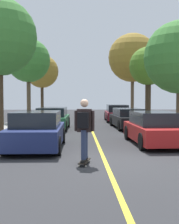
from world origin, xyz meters
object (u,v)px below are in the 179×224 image
object	(u,v)px
parked_car_right_far	(117,113)
street_tree_right_far	(133,58)
parked_car_left_near	(53,118)
skateboarder	(84,126)
street_tree_left_far	(42,72)
skateboard	(84,161)
street_tree_left_near	(28,61)
parked_car_right_near	(128,118)
street_tree_right_near	(148,67)
parked_car_left_nearest	(37,131)
parked_car_right_nearest	(155,128)

from	to	relation	value
parked_car_right_far	street_tree_right_far	xyz separation A→B (m)	(2.18, 5.15, 5.15)
parked_car_left_near	skateboarder	distance (m)	9.77
parked_car_left_near	street_tree_left_far	bearing A→B (deg)	99.51
skateboard	skateboarder	bearing A→B (deg)	-101.34
street_tree_left_near	parked_car_right_near	bearing A→B (deg)	-30.29
parked_car_right_near	parked_car_right_far	world-z (taller)	parked_car_right_far
parked_car_right_near	skateboarder	distance (m)	10.64
parked_car_right_near	street_tree_left_near	world-z (taller)	street_tree_left_near
street_tree_left_near	skateboarder	bearing A→B (deg)	-74.69
street_tree_right_near	skateboarder	distance (m)	15.42
parked_car_right_far	street_tree_left_near	xyz separation A→B (m)	(-6.87, -1.45, 4.02)
parked_car_left_near	skateboarder	size ratio (longest dim) A/B	2.39
parked_car_right_near	skateboarder	size ratio (longest dim) A/B	2.68
parked_car_right_near	street_tree_right_near	bearing A→B (deg)	61.25
street_tree_right_far	skateboarder	xyz separation A→B (m)	(-5.15, -20.82, -4.72)
parked_car_right_near	street_tree_left_far	bearing A→B (deg)	118.96
parked_car_left_nearest	street_tree_right_far	world-z (taller)	street_tree_right_far
parked_car_right_nearest	skateboard	distance (m)	4.70
parked_car_left_nearest	skateboarder	world-z (taller)	skateboarder
street_tree_left_near	skateboard	world-z (taller)	street_tree_left_near
street_tree_left_far	parked_car_right_near	bearing A→B (deg)	-61.04
street_tree_left_far	skateboarder	xyz separation A→B (m)	(3.89, -22.62, -3.51)
skateboarder	parked_car_left_nearest	bearing A→B (deg)	121.97
parked_car_right_far	street_tree_left_near	world-z (taller)	street_tree_left_near
parked_car_right_near	parked_car_right_far	distance (m)	5.46
parked_car_left_nearest	parked_car_right_nearest	distance (m)	4.77
parked_car_right_nearest	skateboarder	bearing A→B (deg)	-129.33
parked_car_right_nearest	street_tree_left_far	size ratio (longest dim) A/B	0.69
parked_car_left_nearest	parked_car_left_near	size ratio (longest dim) A/B	0.97
parked_car_left_near	parked_car_right_far	size ratio (longest dim) A/B	0.96
skateboard	street_tree_left_near	bearing A→B (deg)	105.37
parked_car_right_far	street_tree_right_near	size ratio (longest dim) A/B	0.78
parked_car_right_near	skateboarder	world-z (taller)	skateboarder
parked_car_left_nearest	parked_car_right_nearest	bearing A→B (deg)	10.68
skateboard	parked_car_right_nearest	bearing A→B (deg)	50.48
street_tree_right_near	parked_car_right_far	bearing A→B (deg)	145.74
parked_car_left_nearest	parked_car_right_far	world-z (taller)	parked_car_left_nearest
parked_car_right_nearest	street_tree_left_near	bearing A→B (deg)	122.97
parked_car_left_nearest	parked_car_right_near	xyz separation A→B (m)	(4.69, 7.46, -0.05)
parked_car_left_near	street_tree_right_far	bearing A→B (deg)	58.49
street_tree_left_far	street_tree_right_far	world-z (taller)	street_tree_right_far
street_tree_right_far	parked_car_right_nearest	bearing A→B (deg)	-97.23
street_tree_left_near	street_tree_right_far	distance (m)	11.26
parked_car_left_near	parked_car_right_nearest	xyz separation A→B (m)	(4.69, -5.98, -0.01)
street_tree_right_near	skateboarder	world-z (taller)	street_tree_right_near
skateboard	parked_car_left_nearest	bearing A→B (deg)	122.37
parked_car_right_near	street_tree_left_far	xyz separation A→B (m)	(-6.87, 12.41, 3.99)
parked_car_right_far	street_tree_left_near	distance (m)	8.09
parked_car_right_nearest	parked_car_right_near	world-z (taller)	parked_car_right_nearest
parked_car_right_far	street_tree_right_far	world-z (taller)	street_tree_right_far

